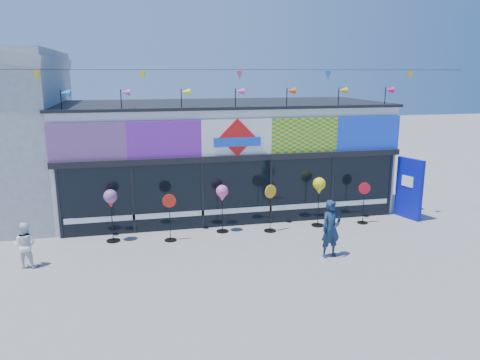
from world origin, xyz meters
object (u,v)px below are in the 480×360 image
object	(u,v)px
blue_sign	(409,188)
spinner_2	(222,195)
adult_man	(331,229)
spinner_5	(364,202)
spinner_3	(270,207)
child	(25,245)
spinner_0	(111,200)
spinner_4	(319,187)
spinner_1	(170,216)

from	to	relation	value
blue_sign	spinner_2	size ratio (longest dim) A/B	1.37
blue_sign	adult_man	distance (m)	5.12
spinner_2	adult_man	bearing A→B (deg)	-46.61
spinner_2	spinner_5	size ratio (longest dim) A/B	1.09
spinner_3	child	size ratio (longest dim) A/B	1.26
adult_man	blue_sign	bearing A→B (deg)	23.34
spinner_0	spinner_4	world-z (taller)	spinner_4
spinner_0	spinner_2	distance (m)	3.55
spinner_0	spinner_3	distance (m)	5.14
child	blue_sign	bearing A→B (deg)	-159.08
spinner_3	spinner_4	bearing A→B (deg)	6.01
blue_sign	spinner_5	bearing A→B (deg)	169.56
spinner_3	spinner_5	distance (m)	3.45
spinner_2	spinner_3	world-z (taller)	spinner_2
spinner_1	blue_sign	bearing A→B (deg)	3.30
adult_man	child	size ratio (longest dim) A/B	1.32
spinner_2	child	world-z (taller)	spinner_2
spinner_0	spinner_5	size ratio (longest dim) A/B	1.14
spinner_3	adult_man	distance (m)	2.72
spinner_4	spinner_5	bearing A→B (deg)	-2.81
spinner_0	child	distance (m)	2.80
child	spinner_5	bearing A→B (deg)	-158.94
blue_sign	adult_man	world-z (taller)	blue_sign
spinner_4	spinner_5	distance (m)	1.77
spinner_0	spinner_1	xyz separation A→B (m)	(1.78, -0.34, -0.55)
spinner_3	child	world-z (taller)	spinner_3
blue_sign	child	xyz separation A→B (m)	(-12.69, -1.69, -0.47)
spinner_3	adult_man	xyz separation A→B (m)	(1.08, -2.50, -0.01)
spinner_1	spinner_3	bearing A→B (deg)	2.88
spinner_1	child	xyz separation A→B (m)	(-4.01, -1.19, -0.17)
blue_sign	spinner_5	world-z (taller)	blue_sign
blue_sign	spinner_4	xyz separation A→B (m)	(-3.55, -0.14, 0.27)
spinner_0	spinner_5	distance (m)	8.58
spinner_0	blue_sign	bearing A→B (deg)	0.89
spinner_4	adult_man	xyz separation A→B (m)	(-0.70, -2.69, -0.54)
blue_sign	spinner_0	size ratio (longest dim) A/B	1.31
spinner_3	child	distance (m)	7.48
spinner_0	spinner_3	size ratio (longest dim) A/B	1.05
adult_man	spinner_0	bearing A→B (deg)	146.36
spinner_2	adult_man	distance (m)	3.89
spinner_2	child	bearing A→B (deg)	-163.96
spinner_2	spinner_5	distance (m)	5.05
spinner_5	spinner_0	bearing A→B (deg)	179.57
blue_sign	spinner_0	xyz separation A→B (m)	(-10.45, -0.16, 0.24)
blue_sign	child	distance (m)	12.81
spinner_4	child	xyz separation A→B (m)	(-9.13, -1.55, -0.74)
spinner_4	adult_man	distance (m)	2.83
spinner_0	spinner_4	xyz separation A→B (m)	(6.90, 0.02, 0.03)
spinner_5	child	bearing A→B (deg)	-172.27
spinner_1	spinner_3	world-z (taller)	spinner_3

